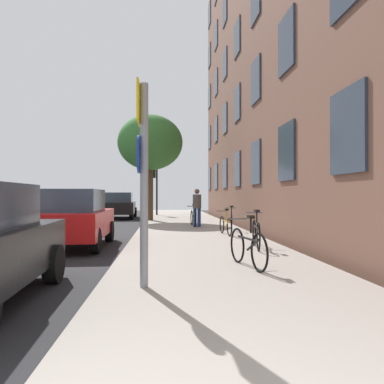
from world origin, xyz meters
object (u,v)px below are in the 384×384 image
(tree_near, at_px, (150,143))
(bicycle_4, at_px, (193,218))
(bicycle_3, at_px, (231,221))
(bicycle_0, at_px, (248,247))
(pedestrian_0, at_px, (197,205))
(car_1, at_px, (72,218))
(bicycle_1, at_px, (256,233))
(bicycle_2, at_px, (226,225))
(car_2, at_px, (120,205))
(sign_post, at_px, (142,167))
(traffic_light, at_px, (155,181))

(tree_near, height_order, bicycle_4, tree_near)
(bicycle_3, bearing_deg, bicycle_0, -97.83)
(pedestrian_0, xyz_separation_m, car_1, (-3.97, -5.34, -0.20))
(bicycle_0, height_order, bicycle_1, bicycle_1)
(bicycle_4, distance_m, pedestrian_0, 0.68)
(tree_near, relative_size, pedestrian_0, 3.53)
(bicycle_0, bearing_deg, bicycle_2, 84.71)
(bicycle_1, relative_size, pedestrian_0, 1.10)
(car_2, bearing_deg, tree_near, -60.79)
(sign_post, xyz_separation_m, traffic_light, (-0.22, 20.73, 0.55))
(car_1, bearing_deg, tree_near, 79.62)
(car_1, bearing_deg, bicycle_2, 23.60)
(tree_near, bearing_deg, traffic_light, 88.25)
(bicycle_4, bearing_deg, tree_near, 115.12)
(bicycle_4, height_order, pedestrian_0, pedestrian_0)
(sign_post, bearing_deg, bicycle_2, 71.63)
(bicycle_4, distance_m, car_2, 8.87)
(bicycle_3, height_order, car_2, car_2)
(bicycle_0, bearing_deg, sign_post, -143.21)
(bicycle_0, bearing_deg, car_1, 136.64)
(bicycle_1, distance_m, bicycle_4, 7.13)
(tree_near, height_order, pedestrian_0, tree_near)
(tree_near, relative_size, bicycle_4, 3.41)
(sign_post, xyz_separation_m, bicycle_4, (1.61, 11.02, -1.40))
(bicycle_1, relative_size, bicycle_4, 1.06)
(tree_near, bearing_deg, bicycle_3, -62.86)
(bicycle_2, relative_size, bicycle_3, 1.01)
(traffic_light, xyz_separation_m, bicycle_0, (2.11, -19.32, -1.93))
(bicycle_0, height_order, bicycle_4, bicycle_0)
(traffic_light, bearing_deg, bicycle_2, -78.80)
(traffic_light, xyz_separation_m, bicycle_3, (3.13, -11.88, -1.94))
(bicycle_1, height_order, bicycle_3, bicycle_1)
(traffic_light, distance_m, bicycle_3, 12.44)
(sign_post, relative_size, traffic_light, 0.89)
(car_2, bearing_deg, bicycle_2, -67.31)
(bicycle_0, relative_size, bicycle_4, 1.02)
(car_1, distance_m, car_2, 13.63)
(bicycle_0, distance_m, pedestrian_0, 9.24)
(traffic_light, height_order, tree_near, tree_near)
(bicycle_1, distance_m, bicycle_2, 3.36)
(bicycle_1, height_order, bicycle_4, bicycle_1)
(car_1, bearing_deg, bicycle_4, 56.21)
(bicycle_0, xyz_separation_m, pedestrian_0, (-0.14, 9.22, 0.54))
(tree_near, xyz_separation_m, bicycle_4, (2.00, -4.27, -3.81))
(bicycle_4, bearing_deg, traffic_light, 100.71)
(tree_near, distance_m, bicycle_0, 14.57)
(sign_post, height_order, bicycle_1, sign_post)
(bicycle_1, xyz_separation_m, bicycle_3, (0.24, 4.88, -0.02))
(tree_near, bearing_deg, sign_post, -88.53)
(bicycle_2, bearing_deg, pedestrian_0, 101.70)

